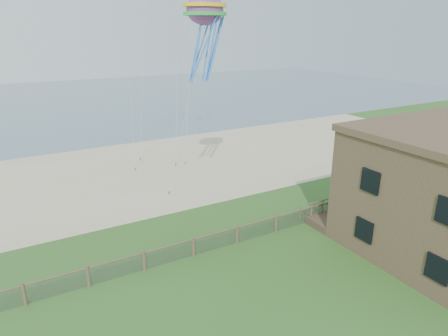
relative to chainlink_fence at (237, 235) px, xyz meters
The scene contains 7 objects.
ground 6.03m from the chainlink_fence, 90.00° to the right, with size 160.00×160.00×0.00m, color #335D20.
sand_beach 16.01m from the chainlink_fence, 90.00° to the left, with size 72.00×20.00×0.02m, color #C7B38F.
ocean 60.00m from the chainlink_fence, 90.00° to the left, with size 160.00×68.00×0.02m, color slate.
chainlink_fence is the anchor object (origin of this frame).
motel_deck 13.04m from the chainlink_fence, ahead, with size 15.00×2.00×0.50m, color #4F382D.
picnic_table 9.72m from the chainlink_fence, 28.40° to the right, with size 1.93×1.46×0.82m, color #4F382D, non-canonical shape.
octopus_kite 13.46m from the chainlink_fence, 78.72° to the left, with size 3.05×2.16×6.29m, color #FF5828, non-canonical shape.
Camera 1 is at (-11.59, -12.76, 12.66)m, focal length 32.00 mm.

